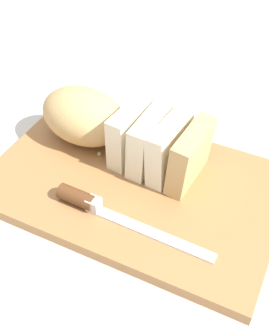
# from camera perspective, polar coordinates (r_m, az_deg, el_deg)

# --- Properties ---
(ground_plane) EXTENTS (3.00, 3.00, 0.00)m
(ground_plane) POSITION_cam_1_polar(r_m,az_deg,el_deg) (0.72, 0.00, -2.89)
(ground_plane) COLOR beige
(cutting_board) EXTENTS (0.47, 0.31, 0.02)m
(cutting_board) POSITION_cam_1_polar(r_m,az_deg,el_deg) (0.71, 0.00, -2.33)
(cutting_board) COLOR #9E6B3D
(cutting_board) RESTS_ON ground_plane
(bread_loaf) EXTENTS (0.30, 0.12, 0.10)m
(bread_loaf) POSITION_cam_1_polar(r_m,az_deg,el_deg) (0.73, -2.59, 5.33)
(bread_loaf) COLOR tan
(bread_loaf) RESTS_ON cutting_board
(bread_knife) EXTENTS (0.25, 0.03, 0.02)m
(bread_knife) POSITION_cam_1_polar(r_m,az_deg,el_deg) (0.66, -5.59, -4.75)
(bread_knife) COLOR silver
(bread_knife) RESTS_ON cutting_board
(crumb_near_knife) EXTENTS (0.01, 0.01, 0.01)m
(crumb_near_knife) POSITION_cam_1_polar(r_m,az_deg,el_deg) (0.72, 0.04, 0.45)
(crumb_near_knife) COLOR tan
(crumb_near_knife) RESTS_ON cutting_board
(crumb_near_loaf) EXTENTS (0.01, 0.01, 0.01)m
(crumb_near_loaf) POSITION_cam_1_polar(r_m,az_deg,el_deg) (0.75, -4.63, 1.88)
(crumb_near_loaf) COLOR tan
(crumb_near_loaf) RESTS_ON cutting_board
(crumb_stray_left) EXTENTS (0.01, 0.01, 0.01)m
(crumb_stray_left) POSITION_cam_1_polar(r_m,az_deg,el_deg) (0.73, 2.83, 0.52)
(crumb_stray_left) COLOR tan
(crumb_stray_left) RESTS_ON cutting_board
(crumb_stray_right) EXTENTS (0.01, 0.01, 0.01)m
(crumb_stray_right) POSITION_cam_1_polar(r_m,az_deg,el_deg) (0.73, -0.91, 0.73)
(crumb_stray_right) COLOR tan
(crumb_stray_right) RESTS_ON cutting_board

